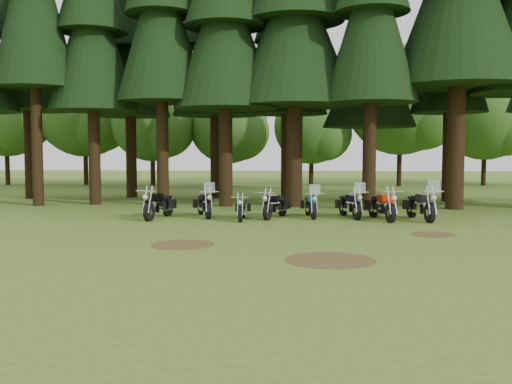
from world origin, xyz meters
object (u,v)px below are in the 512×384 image
motorcycle_3 (275,206)px  motorcycle_5 (350,205)px  motorcycle_4 (311,206)px  motorcycle_2 (242,209)px  motorcycle_6 (382,207)px  motorcycle_7 (421,206)px  motorcycle_0 (159,206)px  motorcycle_1 (204,205)px

motorcycle_3 → motorcycle_5: size_ratio=0.93×
motorcycle_4 → motorcycle_2: bearing=-165.9°
motorcycle_3 → motorcycle_6: bearing=14.6°
motorcycle_7 → motorcycle_4: bearing=160.7°
motorcycle_0 → motorcycle_6: motorcycle_0 is taller
motorcycle_2 → motorcycle_7: (6.81, 0.40, 0.12)m
motorcycle_3 → motorcycle_5: bearing=25.8°
motorcycle_0 → motorcycle_1: 1.82m
motorcycle_1 → motorcycle_4: size_ratio=1.02×
motorcycle_2 → motorcycle_6: bearing=3.1°
motorcycle_1 → motorcycle_7: motorcycle_7 is taller
motorcycle_1 → motorcycle_0: bearing=-176.8°
motorcycle_4 → motorcycle_5: 1.55m
motorcycle_2 → motorcycle_5: (4.20, 1.04, 0.08)m
motorcycle_7 → motorcycle_6: bearing=170.8°
motorcycle_3 → motorcycle_6: motorcycle_6 is taller
motorcycle_0 → motorcycle_7: motorcycle_7 is taller
motorcycle_2 → motorcycle_6: size_ratio=0.83×
motorcycle_1 → motorcycle_6: 6.97m
motorcycle_6 → motorcycle_0: bearing=167.4°
motorcycle_5 → motorcycle_1: bearing=166.8°
motorcycle_4 → motorcycle_6: motorcycle_4 is taller
motorcycle_0 → motorcycle_5: size_ratio=1.04×
motorcycle_2 → motorcycle_1: bearing=149.4°
motorcycle_3 → motorcycle_7: 5.57m
motorcycle_0 → motorcycle_7: (10.09, 0.19, 0.03)m
motorcycle_1 → motorcycle_6: bearing=-24.5°
motorcycle_5 → motorcycle_0: bearing=172.0°
motorcycle_3 → motorcycle_4: bearing=32.2°
motorcycle_6 → motorcycle_5: bearing=135.5°
motorcycle_2 → motorcycle_5: 4.33m
motorcycle_2 → motorcycle_5: bearing=13.2°
motorcycle_2 → motorcycle_7: 6.82m
motorcycle_4 → motorcycle_5: (1.55, 0.01, 0.03)m
motorcycle_5 → motorcycle_7: motorcycle_7 is taller
motorcycle_1 → motorcycle_4: motorcycle_1 is taller
motorcycle_1 → motorcycle_2: bearing=-49.7°
motorcycle_1 → motorcycle_7: size_ratio=0.89×
motorcycle_1 → motorcycle_5: bearing=-18.7°
motorcycle_2 → motorcycle_7: motorcycle_7 is taller
motorcycle_2 → motorcycle_6: motorcycle_6 is taller
motorcycle_4 → motorcycle_6: bearing=-21.3°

